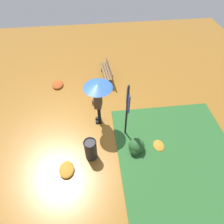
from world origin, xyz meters
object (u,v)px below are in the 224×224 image
(info_sign_post, at_px, (128,106))
(park_bench, at_px, (107,72))
(trash_bin, at_px, (91,149))
(person_with_umbrella, at_px, (98,93))
(handbag, at_px, (95,104))

(info_sign_post, bearing_deg, park_bench, -173.88)
(park_bench, bearing_deg, trash_bin, -12.79)
(park_bench, xyz_separation_m, trash_bin, (4.12, -0.93, 0.02))
(person_with_umbrella, relative_size, park_bench, 1.46)
(handbag, bearing_deg, trash_bin, -6.56)
(person_with_umbrella, xyz_separation_m, park_bench, (-2.68, 0.54, -1.15))
(handbag, height_order, trash_bin, trash_bin)
(person_with_umbrella, bearing_deg, info_sign_post, 55.05)
(person_with_umbrella, height_order, handbag, person_with_umbrella)
(person_with_umbrella, height_order, trash_bin, person_with_umbrella)
(handbag, bearing_deg, info_sign_post, 32.92)
(person_with_umbrella, relative_size, handbag, 5.53)
(handbag, xyz_separation_m, park_bench, (-1.73, 0.66, 0.28))
(handbag, distance_m, park_bench, 1.88)
(info_sign_post, xyz_separation_m, park_bench, (-3.30, -0.35, -1.04))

